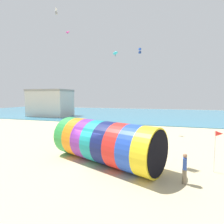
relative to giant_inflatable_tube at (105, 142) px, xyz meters
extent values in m
plane|color=#CCBA8C|center=(-1.01, -0.27, -1.57)|extent=(120.00, 120.00, 0.00)
cube|color=teal|center=(-1.01, 37.90, -1.52)|extent=(120.00, 40.00, 0.10)
cylinder|color=green|center=(-3.49, 1.44, 0.00)|extent=(2.19, 3.31, 3.14)
cylinder|color=orange|center=(-2.50, 1.03, 0.00)|extent=(2.19, 3.31, 3.14)
cylinder|color=purple|center=(-1.51, 0.62, 0.00)|extent=(2.19, 3.31, 3.14)
cylinder|color=teal|center=(-0.52, 0.21, 0.00)|extent=(2.19, 3.31, 3.14)
cylinder|color=navy|center=(0.47, -0.19, 0.00)|extent=(2.19, 3.31, 3.14)
cylinder|color=red|center=(1.46, -0.60, 0.00)|extent=(2.19, 3.31, 3.14)
cylinder|color=blue|center=(2.45, -1.01, 0.00)|extent=(2.19, 3.31, 3.14)
cylinder|color=yellow|center=(3.44, -1.42, 0.00)|extent=(2.19, 3.31, 3.14)
cylinder|color=black|center=(3.95, -1.63, 0.00)|extent=(1.16, 2.69, 2.89)
cylinder|color=#726651|center=(5.39, -1.81, -1.14)|extent=(0.24, 0.24, 0.86)
cube|color=#2D4CA5|center=(5.39, -1.81, -0.38)|extent=(0.26, 0.38, 0.65)
sphere|color=#9E7051|center=(5.39, -1.81, 0.08)|extent=(0.23, 0.23, 0.23)
cube|color=white|center=(-11.24, 11.19, 16.08)|extent=(0.45, 0.45, 0.34)
cube|color=gray|center=(-11.24, 11.19, 15.57)|extent=(0.45, 0.45, 0.34)
cylinder|color=black|center=(-11.24, 11.19, 15.83)|extent=(0.02, 0.02, 0.91)
ellipsoid|color=#D1339E|center=(-9.00, 10.45, 12.43)|extent=(0.71, 0.43, 0.25)
cube|color=#7D1E5E|center=(-9.00, 10.45, 12.29)|extent=(0.10, 0.04, 0.17)
cube|color=blue|center=(0.91, 12.27, 9.81)|extent=(0.37, 0.37, 0.28)
cube|color=navy|center=(0.91, 12.27, 9.39)|extent=(0.37, 0.37, 0.28)
cylinder|color=black|center=(0.91, 12.27, 9.60)|extent=(0.02, 0.02, 0.75)
ellipsoid|color=#2DB2C6|center=(-3.87, 17.07, 10.74)|extent=(1.39, 1.45, 0.49)
cube|color=#1B6B77|center=(-3.87, 17.07, 10.42)|extent=(0.16, 0.17, 0.38)
cylinder|color=black|center=(-1.04, 8.64, -1.19)|extent=(0.24, 0.24, 0.76)
cube|color=white|center=(-1.04, 8.64, -0.53)|extent=(0.25, 0.38, 0.57)
sphere|color=tan|center=(-1.04, 8.64, -0.12)|extent=(0.20, 0.20, 0.20)
cylinder|color=#726651|center=(-7.69, 11.88, -1.17)|extent=(0.24, 0.24, 0.80)
cube|color=#338C4C|center=(-7.69, 11.88, -0.47)|extent=(0.36, 0.22, 0.60)
sphere|color=#9E7051|center=(-7.69, 11.88, -0.04)|extent=(0.22, 0.22, 0.22)
cube|color=beige|center=(-23.07, 25.58, 1.53)|extent=(9.74, 6.54, 6.21)
cube|color=gray|center=(-23.07, 25.58, 4.89)|extent=(9.94, 6.67, 0.50)
cylinder|color=silver|center=(7.44, 0.40, -0.18)|extent=(0.05, 0.05, 2.77)
cone|color=red|center=(7.66, 0.40, 1.02)|extent=(0.45, 0.36, 0.36)
camera|label=1|loc=(4.14, -12.15, 3.40)|focal=28.00mm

